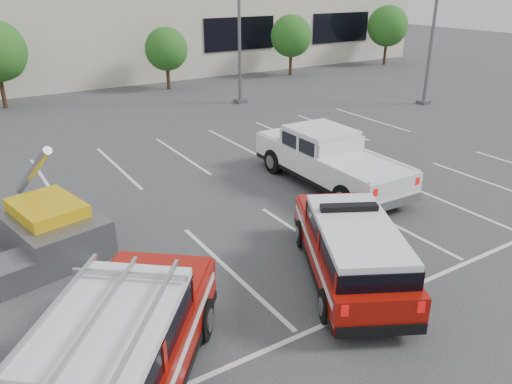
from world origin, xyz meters
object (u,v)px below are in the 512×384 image
at_px(tree_right, 292,37).
at_px(convention_building, 51,9).
at_px(tree_mid_right, 167,50).
at_px(light_pole_mid, 239,10).
at_px(ladder_suv, 117,364).
at_px(fire_chief_suv, 350,253).
at_px(light_pole_right, 435,11).
at_px(tree_far_right, 388,27).
at_px(utility_rig, 47,230).
at_px(white_pickup, 328,164).

bearing_deg(tree_right, convention_building, 146.63).
bearing_deg(tree_mid_right, convention_building, 116.57).
bearing_deg(light_pole_mid, tree_right, 36.77).
relative_size(tree_right, ladder_suv, 0.78).
height_order(tree_right, ladder_suv, tree_right).
relative_size(convention_building, fire_chief_suv, 11.07).
bearing_deg(light_pole_right, light_pole_mid, 146.31).
distance_m(convention_building, ladder_suv, 35.33).
relative_size(convention_building, tree_mid_right, 15.04).
xyz_separation_m(tree_far_right, utility_rig, (-31.37, -18.43, -2.43)).
xyz_separation_m(light_pole_right, white_pickup, (-12.90, -6.73, -4.41)).
relative_size(convention_building, white_pickup, 9.43).
bearing_deg(tree_far_right, fire_chief_suv, -136.96).
xyz_separation_m(tree_far_right, ladder_suv, (-31.46, -24.69, -2.17)).
relative_size(tree_right, utility_rig, 1.12).
height_order(white_pickup, ladder_suv, ladder_suv).
distance_m(tree_mid_right, tree_right, 10.00).
distance_m(light_pole_mid, utility_rig, 18.73).
xyz_separation_m(convention_building, ladder_suv, (-6.55, -34.51, -3.85)).
distance_m(tree_mid_right, white_pickup, 18.96).
relative_size(light_pole_mid, light_pole_right, 1.00).
distance_m(tree_right, light_pole_right, 12.32).
bearing_deg(convention_building, ladder_suv, -100.76).
height_order(fire_chief_suv, utility_rig, utility_rig).
height_order(fire_chief_suv, white_pickup, white_pickup).
height_order(light_pole_right, ladder_suv, light_pole_right).
relative_size(light_pole_right, white_pickup, 1.61).
bearing_deg(convention_building, tree_mid_right, -63.43).
xyz_separation_m(light_pole_mid, light_pole_right, (9.00, -6.00, 0.00)).
bearing_deg(tree_right, fire_chief_suv, -123.08).
distance_m(white_pickup, utility_rig, 9.38).
relative_size(tree_right, white_pickup, 0.69).
distance_m(light_pole_right, fire_chief_suv, 20.71).
distance_m(tree_right, utility_rig, 28.30).
relative_size(tree_mid_right, utility_rig, 1.01).
distance_m(tree_mid_right, light_pole_mid, 6.88).
xyz_separation_m(light_pole_mid, utility_rig, (-13.28, -12.39, -4.58)).
xyz_separation_m(tree_right, utility_rig, (-21.37, -18.43, -2.16)).
bearing_deg(light_pole_right, white_pickup, -152.44).
bearing_deg(utility_rig, light_pole_mid, 30.74).
bearing_deg(light_pole_right, tree_far_right, 52.96).
xyz_separation_m(tree_mid_right, tree_far_right, (20.00, 0.00, 0.54)).
height_order(tree_right, white_pickup, tree_right).
xyz_separation_m(tree_right, ladder_suv, (-21.46, -24.69, -1.90)).
bearing_deg(utility_rig, tree_right, 28.51).
height_order(light_pole_mid, ladder_suv, light_pole_mid).
distance_m(tree_far_right, ladder_suv, 40.05).
relative_size(tree_mid_right, light_pole_right, 0.39).
relative_size(convention_building, ladder_suv, 10.64).
relative_size(light_pole_right, fire_chief_suv, 1.89).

